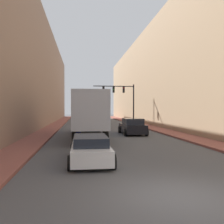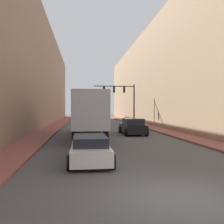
# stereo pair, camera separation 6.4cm
# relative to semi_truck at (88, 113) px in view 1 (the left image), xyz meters

# --- Properties ---
(ground_plane) EXTENTS (200.00, 200.00, 0.00)m
(ground_plane) POSITION_rel_semi_truck_xyz_m (2.15, -15.60, -2.16)
(ground_plane) COLOR #4C4C4F
(sidewalk_right) EXTENTS (2.16, 80.00, 0.15)m
(sidewalk_right) POSITION_rel_semi_truck_xyz_m (8.58, 14.40, -2.08)
(sidewalk_right) COLOR brown
(sidewalk_right) RESTS_ON ground
(sidewalk_left) EXTENTS (2.16, 80.00, 0.15)m
(sidewalk_left) POSITION_rel_semi_truck_xyz_m (-4.28, 14.40, -2.08)
(sidewalk_left) COLOR brown
(sidewalk_left) RESTS_ON ground
(building_right) EXTENTS (6.00, 80.00, 15.39)m
(building_right) POSITION_rel_semi_truck_xyz_m (12.66, 14.40, 5.54)
(building_right) COLOR tan
(building_right) RESTS_ON ground
(building_left) EXTENTS (6.00, 80.00, 15.59)m
(building_left) POSITION_rel_semi_truck_xyz_m (-8.36, 14.40, 5.64)
(building_left) COLOR #997A66
(building_left) RESTS_ON ground
(semi_truck) EXTENTS (2.55, 13.03, 3.86)m
(semi_truck) POSITION_rel_semi_truck_xyz_m (0.00, 0.00, 0.00)
(semi_truck) COLOR #B2B7C1
(semi_truck) RESTS_ON ground
(sedan_car) EXTENTS (2.02, 4.67, 1.27)m
(sedan_car) POSITION_rel_semi_truck_xyz_m (-0.20, -10.39, -1.54)
(sedan_car) COLOR silver
(sedan_car) RESTS_ON ground
(suv_car) EXTENTS (2.22, 4.84, 1.60)m
(suv_car) POSITION_rel_semi_truck_xyz_m (4.49, 1.94, -1.39)
(suv_car) COLOR black
(suv_car) RESTS_ON ground
(traffic_signal_gantry) EXTENTS (6.19, 0.35, 6.22)m
(traffic_signal_gantry) POSITION_rel_semi_truck_xyz_m (5.68, 14.49, 2.29)
(traffic_signal_gantry) COLOR black
(traffic_signal_gantry) RESTS_ON ground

